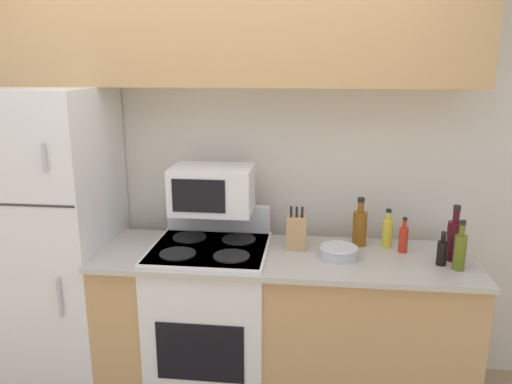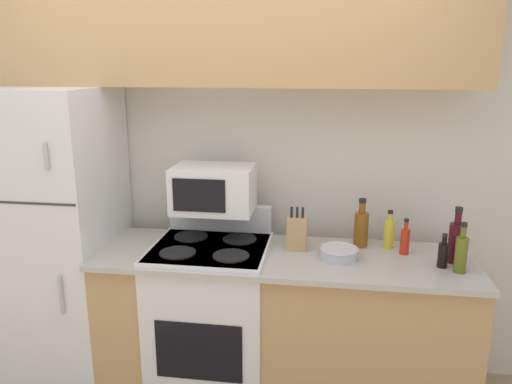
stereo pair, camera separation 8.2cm
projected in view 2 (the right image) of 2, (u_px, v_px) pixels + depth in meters
The scene contains 14 objects.
wall_back at pixel (231, 168), 3.10m from camera, with size 8.00×0.05×2.55m.
lower_cabinets at pixel (283, 326), 2.85m from camera, with size 2.05×0.63×0.89m.
refrigerator at pixel (52, 238), 2.98m from camera, with size 0.75×0.71×1.78m.
upper_cabinets at pixel (222, 26), 2.70m from camera, with size 2.79×0.34×0.65m.
stove at pixel (212, 318), 2.89m from camera, with size 0.65×0.61×1.08m.
microwave at pixel (214, 189), 2.83m from camera, with size 0.45×0.31×0.26m.
knife_block at pixel (297, 233), 2.78m from camera, with size 0.11×0.09×0.25m.
bowl at pixel (339, 253), 2.65m from camera, with size 0.21×0.21×0.06m.
bottle_wine_red at pixel (456, 241), 2.59m from camera, with size 0.08×0.08×0.30m.
bottle_hot_sauce at pixel (405, 240), 2.71m from camera, with size 0.05×0.05×0.20m.
bottle_olive_oil at pixel (461, 253), 2.47m from camera, with size 0.06×0.06×0.26m.
bottle_cooking_spray at pixel (389, 233), 2.80m from camera, with size 0.06×0.06×0.22m.
bottle_whiskey at pixel (361, 228), 2.82m from camera, with size 0.08×0.08×0.28m.
bottle_soy_sauce at pixel (443, 254), 2.53m from camera, with size 0.05×0.05×0.18m.
Camera 2 is at (0.60, -2.26, 1.91)m, focal length 35.00 mm.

